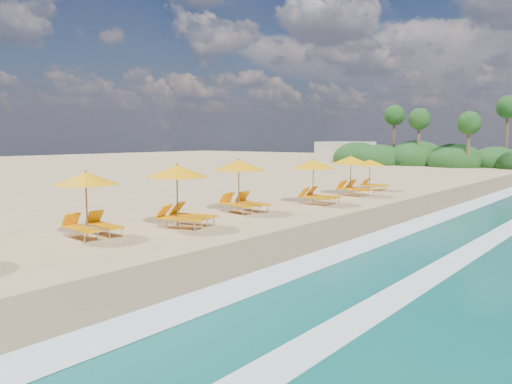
% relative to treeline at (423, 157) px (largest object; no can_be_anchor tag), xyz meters
% --- Properties ---
extents(ground, '(160.00, 160.00, 0.00)m').
position_rel_treeline_xyz_m(ground, '(9.94, -45.51, -1.00)').
color(ground, tan).
rests_on(ground, ground).
extents(wet_sand, '(4.00, 160.00, 0.01)m').
position_rel_treeline_xyz_m(wet_sand, '(13.94, -45.51, -0.99)').
color(wet_sand, olive).
rests_on(wet_sand, ground).
extents(surf_foam, '(4.00, 160.00, 0.01)m').
position_rel_treeline_xyz_m(surf_foam, '(16.64, -45.51, -0.97)').
color(surf_foam, white).
rests_on(surf_foam, ground).
extents(station_2, '(2.63, 2.47, 2.29)m').
position_rel_treeline_xyz_m(station_2, '(7.40, -51.55, 0.28)').
color(station_2, olive).
rests_on(station_2, ground).
extents(station_3, '(2.98, 2.88, 2.42)m').
position_rel_treeline_xyz_m(station_3, '(8.45, -48.23, 0.36)').
color(station_3, olive).
rests_on(station_3, ground).
extents(station_4, '(2.95, 2.83, 2.44)m').
position_rel_treeline_xyz_m(station_4, '(7.73, -43.81, 0.37)').
color(station_4, olive).
rests_on(station_4, ground).
extents(station_5, '(2.62, 2.45, 2.32)m').
position_rel_treeline_xyz_m(station_5, '(8.89, -39.19, 0.30)').
color(station_5, olive).
rests_on(station_5, ground).
extents(station_6, '(2.80, 2.66, 2.37)m').
position_rel_treeline_xyz_m(station_6, '(8.52, -34.46, 0.33)').
color(station_6, olive).
rests_on(station_6, ground).
extents(station_7, '(2.39, 2.27, 2.03)m').
position_rel_treeline_xyz_m(station_7, '(8.07, -31.00, 0.14)').
color(station_7, olive).
rests_on(station_7, ground).
extents(treeline, '(25.80, 8.80, 9.74)m').
position_rel_treeline_xyz_m(treeline, '(0.00, 0.00, 0.00)').
color(treeline, '#163D14').
rests_on(treeline, ground).
extents(beach_building, '(7.00, 5.00, 2.80)m').
position_rel_treeline_xyz_m(beach_building, '(-12.06, 2.49, 0.40)').
color(beach_building, beige).
rests_on(beach_building, ground).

